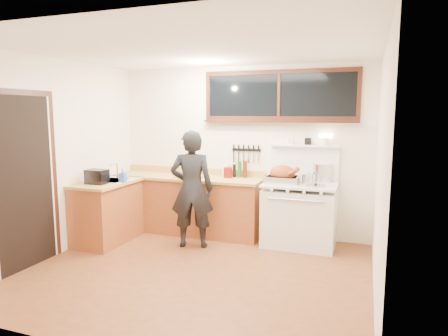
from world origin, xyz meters
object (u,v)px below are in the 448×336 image
at_px(vintage_stove, 300,213).
at_px(roast_turkey, 283,176).
at_px(cutting_board, 189,174).
at_px(man, 192,189).

distance_m(vintage_stove, roast_turkey, 0.59).
xyz_separation_m(vintage_stove, cutting_board, (-1.70, -0.07, 0.49)).
relative_size(vintage_stove, man, 0.96).
relative_size(cutting_board, roast_turkey, 0.86).
height_order(vintage_stove, man, man).
relative_size(man, cutting_board, 3.80).
distance_m(cutting_board, roast_turkey, 1.46).
relative_size(vintage_stove, roast_turkey, 3.15).
bearing_deg(roast_turkey, cutting_board, -179.42).
height_order(man, roast_turkey, man).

